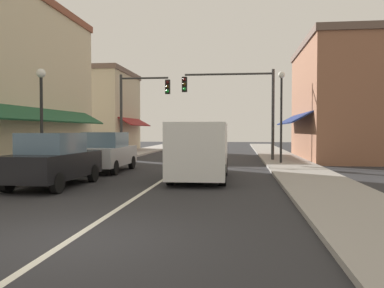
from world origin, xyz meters
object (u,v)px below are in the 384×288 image
at_px(parked_car_nearest_left, 54,160).
at_px(van_in_lane, 200,149).
at_px(parked_car_second_left, 106,152).
at_px(street_lamp_left_near, 41,103).
at_px(street_lamp_right_mid, 281,102).
at_px(traffic_signal_mast_arm, 240,98).
at_px(traffic_signal_left_corner, 138,103).

relative_size(parked_car_nearest_left, van_in_lane, 0.80).
height_order(parked_car_second_left, street_lamp_left_near, street_lamp_left_near).
distance_m(parked_car_second_left, street_lamp_right_mid, 9.61).
relative_size(van_in_lane, traffic_signal_mast_arm, 0.95).
distance_m(parked_car_nearest_left, traffic_signal_left_corner, 13.14).
bearing_deg(parked_car_nearest_left, van_in_lane, 29.87).
xyz_separation_m(street_lamp_left_near, street_lamp_right_mid, (9.93, 6.90, 0.42)).
distance_m(traffic_signal_mast_arm, street_lamp_left_near, 12.01).
bearing_deg(traffic_signal_mast_arm, street_lamp_right_mid, -45.68).
distance_m(traffic_signal_left_corner, street_lamp_right_mid, 9.40).
height_order(parked_car_second_left, traffic_signal_left_corner, traffic_signal_left_corner).
xyz_separation_m(traffic_signal_mast_arm, traffic_signal_left_corner, (-6.54, 1.22, -0.14)).
height_order(van_in_lane, traffic_signal_left_corner, traffic_signal_left_corner).
height_order(van_in_lane, traffic_signal_mast_arm, traffic_signal_mast_arm).
height_order(parked_car_nearest_left, parked_car_second_left, same).
distance_m(parked_car_second_left, van_in_lane, 5.07).
distance_m(traffic_signal_mast_arm, street_lamp_right_mid, 3.17).
bearing_deg(parked_car_second_left, street_lamp_right_mid, 28.97).
bearing_deg(parked_car_nearest_left, traffic_signal_left_corner, 93.70).
xyz_separation_m(van_in_lane, traffic_signal_left_corner, (-5.06, 10.37, 2.48)).
distance_m(street_lamp_left_near, street_lamp_right_mid, 12.10).
xyz_separation_m(parked_car_second_left, street_lamp_left_near, (-1.80, -2.42, 2.04)).
relative_size(parked_car_second_left, van_in_lane, 0.79).
bearing_deg(traffic_signal_left_corner, parked_car_nearest_left, -87.87).
distance_m(van_in_lane, traffic_signal_mast_arm, 9.63).
height_order(parked_car_nearest_left, street_lamp_right_mid, street_lamp_right_mid).
bearing_deg(parked_car_second_left, parked_car_nearest_left, -91.45).
xyz_separation_m(van_in_lane, street_lamp_right_mid, (3.68, 6.90, 2.20)).
bearing_deg(parked_car_nearest_left, parked_car_second_left, 90.04).
relative_size(traffic_signal_mast_arm, traffic_signal_left_corner, 1.01).
bearing_deg(parked_car_second_left, street_lamp_left_near, -126.58).
height_order(parked_car_second_left, traffic_signal_mast_arm, traffic_signal_mast_arm).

